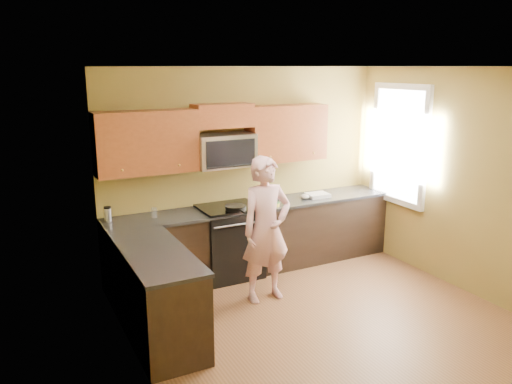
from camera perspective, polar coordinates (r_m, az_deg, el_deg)
floor at (r=5.70m, az=8.05°, el=-14.45°), size 4.00×4.00×0.00m
ceiling at (r=5.02m, az=9.12°, el=13.82°), size 4.00×4.00×0.00m
wall_back at (r=6.87m, az=-1.19°, el=2.65°), size 4.00×0.00×4.00m
wall_front at (r=3.84m, az=26.32°, el=-8.10°), size 4.00×0.00×4.00m
wall_left at (r=4.38m, az=-13.33°, el=-4.35°), size 0.00×4.00×4.00m
wall_right at (r=6.54m, az=22.96°, el=0.96°), size 0.00×4.00×4.00m
cabinet_back_run at (r=6.85m, az=-0.04°, el=-5.27°), size 4.00×0.60×0.88m
cabinet_left_run at (r=5.32m, az=-11.21°, el=-11.41°), size 0.60×1.60×0.88m
countertop_back at (r=6.70m, az=-0.00°, el=-1.58°), size 4.00×0.62×0.04m
countertop_left at (r=5.15m, az=-11.34°, el=-6.76°), size 0.62×1.60×0.04m
stove at (r=6.65m, az=-3.02°, el=-5.56°), size 0.76×0.65×0.95m
microwave at (r=6.51m, az=-3.58°, el=2.89°), size 0.76×0.40×0.42m
upper_cab_left at (r=6.22m, az=-12.10°, el=2.08°), size 1.22×0.33×0.75m
upper_cab_right at (r=6.96m, az=3.41°, el=3.62°), size 1.12×0.33×0.75m
upper_cab_over_mw at (r=6.45m, az=-3.80°, el=8.62°), size 0.76×0.33×0.30m
window at (r=7.28m, az=15.88°, el=5.17°), size 0.06×1.06×1.66m
woman at (r=5.87m, az=1.17°, el=-4.26°), size 0.64×0.43×1.72m
frying_pan at (r=6.35m, az=-2.32°, el=-2.03°), size 0.28×0.47×0.06m
butter_tub at (r=6.62m, az=2.18°, el=-1.63°), size 0.12×0.12×0.08m
toast_slice at (r=6.75m, az=1.04°, el=-1.24°), size 0.14×0.14×0.01m
napkin_a at (r=6.57m, az=1.89°, el=-1.45°), size 0.13×0.13×0.06m
napkin_b at (r=7.01m, az=5.55°, el=-0.52°), size 0.13×0.14×0.07m
dish_towel at (r=7.14m, az=6.98°, el=-0.35°), size 0.31×0.26×0.05m
travel_mug at (r=6.23m, az=-16.35°, el=-3.19°), size 0.10×0.10×0.18m
glass_c at (r=6.24m, az=-11.45°, el=-2.29°), size 0.08×0.08×0.12m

